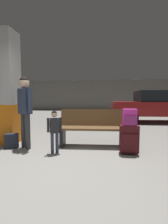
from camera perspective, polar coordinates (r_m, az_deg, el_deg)
ground_plane at (r=6.60m, az=0.78°, el=-5.80°), size 18.00×18.00×0.10m
garage_back_wall at (r=15.33m, az=4.09°, el=5.71°), size 18.00×0.12×2.80m
structural_pillar at (r=4.78m, az=-25.13°, el=7.34°), size 0.57×0.57×2.85m
bench at (r=4.11m, az=2.79°, el=-5.37°), size 1.62×0.60×0.89m
suitcase at (r=3.62m, az=15.20°, el=-8.90°), size 0.38×0.24×0.60m
backpack_bright at (r=3.54m, az=15.36°, el=-1.81°), size 0.28×0.19×0.34m
child at (r=3.53m, az=-10.13°, el=-5.17°), size 0.28×0.18×0.91m
adult at (r=4.05m, az=-19.60°, el=2.40°), size 0.47×0.38×1.65m
backpack_dark_floor at (r=4.29m, az=-23.51°, el=-9.08°), size 0.31×0.24×0.34m
parked_car_near at (r=8.74m, az=23.57°, el=2.06°), size 4.17×1.93×1.51m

